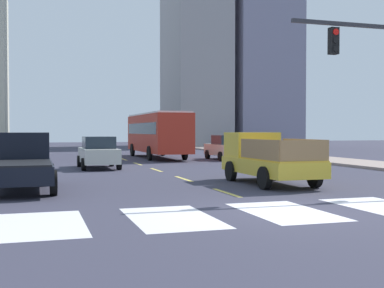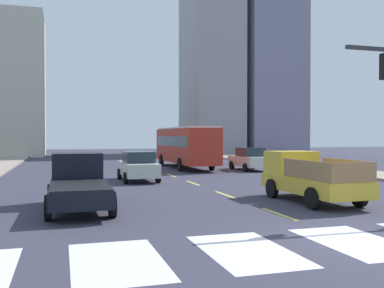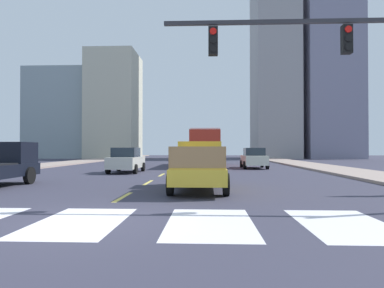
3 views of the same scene
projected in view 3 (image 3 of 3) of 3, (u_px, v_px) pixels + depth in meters
ground_plane at (80, 222)px, 7.76m from camera, size 160.00×160.00×0.00m
sidewalk_right at (341, 170)px, 25.19m from camera, size 3.78×110.00×0.15m
sidewalk_left at (4, 169)px, 26.30m from camera, size 3.78×110.00×0.15m
crosswalk_stripe_3 at (80, 222)px, 7.76m from camera, size 1.90×3.36×0.01m
crosswalk_stripe_4 at (210, 223)px, 7.64m from camera, size 1.90×3.36×0.01m
crosswalk_stripe_5 at (345, 224)px, 7.51m from camera, size 1.90×3.36×0.01m
lane_dash_0 at (123, 197)px, 11.76m from camera, size 0.16×2.40×0.01m
lane_dash_1 at (148, 183)px, 16.75m from camera, size 0.16×2.40×0.01m
lane_dash_2 at (162, 175)px, 21.75m from camera, size 0.16×2.40×0.01m
lane_dash_3 at (170, 170)px, 26.74m from camera, size 0.16×2.40×0.01m
lane_dash_4 at (176, 167)px, 31.74m from camera, size 0.16×2.40×0.01m
lane_dash_5 at (180, 164)px, 36.73m from camera, size 0.16×2.40×0.01m
lane_dash_6 at (183, 162)px, 41.73m from camera, size 0.16×2.40×0.01m
lane_dash_7 at (186, 161)px, 46.72m from camera, size 0.16×2.40×0.01m
pickup_stakebed at (199, 166)px, 14.10m from camera, size 2.18×5.20×1.96m
city_bus at (205, 146)px, 32.79m from camera, size 2.72×10.80×3.32m
sedan_mid at (254, 158)px, 29.04m from camera, size 2.02×4.40×1.72m
sedan_near_right at (126, 160)px, 23.91m from camera, size 2.02×4.40×1.72m
block_mid_left at (67, 115)px, 62.65m from camera, size 11.17×11.44×15.47m
block_mid_right at (329, 73)px, 59.25m from camera, size 9.03×8.85×29.48m
block_low_left at (115, 106)px, 59.82m from camera, size 8.02×9.46×18.11m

